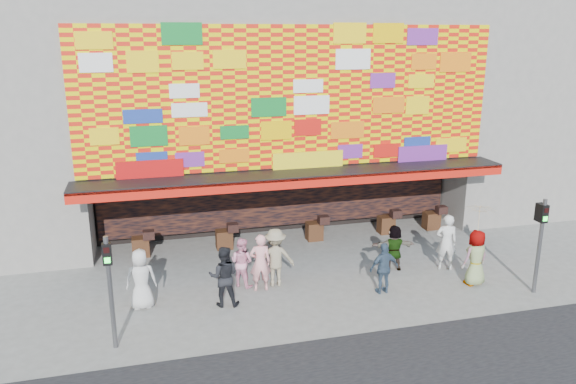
# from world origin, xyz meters

# --- Properties ---
(ground) EXTENTS (90.00, 90.00, 0.00)m
(ground) POSITION_xyz_m (0.00, 0.00, 0.00)
(ground) COLOR slate
(ground) RESTS_ON ground
(shop_building) EXTENTS (15.20, 9.40, 10.00)m
(shop_building) POSITION_xyz_m (0.00, 8.18, 5.23)
(shop_building) COLOR gray
(shop_building) RESTS_ON ground
(neighbor_right) EXTENTS (11.00, 8.00, 12.00)m
(neighbor_right) POSITION_xyz_m (13.00, 8.00, 6.00)
(neighbor_right) COLOR gray
(neighbor_right) RESTS_ON ground
(signal_left) EXTENTS (0.22, 0.20, 3.00)m
(signal_left) POSITION_xyz_m (-6.20, -1.50, 1.86)
(signal_left) COLOR #59595B
(signal_left) RESTS_ON ground
(signal_right) EXTENTS (0.22, 0.20, 3.00)m
(signal_right) POSITION_xyz_m (6.20, -1.50, 1.86)
(signal_right) COLOR #59595B
(signal_right) RESTS_ON ground
(ped_a) EXTENTS (0.88, 0.57, 1.80)m
(ped_a) POSITION_xyz_m (-5.49, 0.54, 0.90)
(ped_a) COLOR silver
(ped_a) RESTS_ON ground
(ped_b) EXTENTS (0.70, 0.49, 1.82)m
(ped_b) POSITION_xyz_m (-1.93, 0.82, 0.91)
(ped_b) COLOR pink
(ped_b) RESTS_ON ground
(ped_c) EXTENTS (1.02, 0.88, 1.82)m
(ped_c) POSITION_xyz_m (-3.17, 0.10, 0.91)
(ped_c) COLOR black
(ped_c) RESTS_ON ground
(ped_d) EXTENTS (1.28, 0.82, 1.87)m
(ped_d) POSITION_xyz_m (-1.40, 1.04, 0.94)
(ped_d) COLOR gray
(ped_d) RESTS_ON ground
(ped_e) EXTENTS (0.98, 0.48, 1.62)m
(ped_e) POSITION_xyz_m (1.68, -0.33, 0.81)
(ped_e) COLOR #394D64
(ped_e) RESTS_ON ground
(ped_f) EXTENTS (1.51, 0.69, 1.57)m
(ped_f) POSITION_xyz_m (2.74, 1.21, 0.79)
(ped_f) COLOR gray
(ped_f) RESTS_ON ground
(ped_g) EXTENTS (0.97, 0.72, 1.81)m
(ped_g) POSITION_xyz_m (4.72, -0.51, 0.90)
(ped_g) COLOR gray
(ped_g) RESTS_ON ground
(ped_h) EXTENTS (0.81, 0.66, 1.93)m
(ped_h) POSITION_xyz_m (4.44, 0.81, 0.96)
(ped_h) COLOR silver
(ped_h) RESTS_ON ground
(ped_i) EXTENTS (0.97, 0.96, 1.59)m
(ped_i) POSITION_xyz_m (-2.43, 1.27, 0.79)
(ped_i) COLOR #F69FBF
(ped_i) RESTS_ON ground
(parasol) EXTENTS (1.06, 1.08, 1.88)m
(parasol) POSITION_xyz_m (4.72, -0.51, 2.17)
(parasol) COLOR beige
(parasol) RESTS_ON ground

